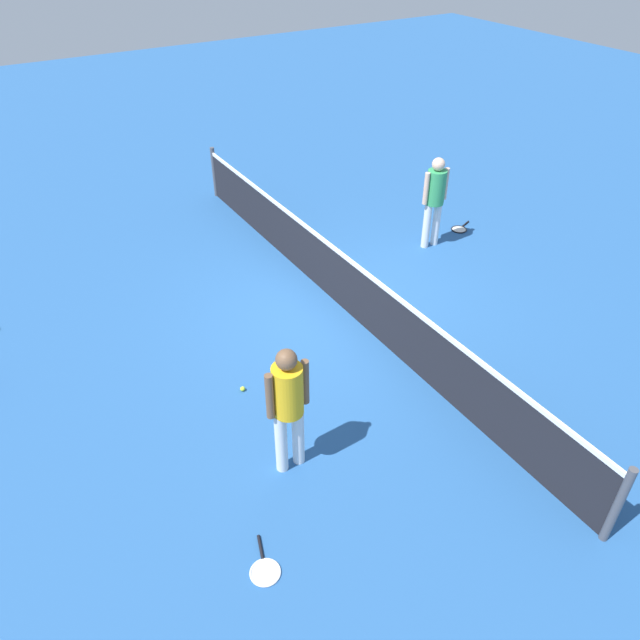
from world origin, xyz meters
name	(u,v)px	position (x,y,z in m)	size (l,w,h in m)	color
ground_plane	(341,306)	(0.00, 0.00, 0.00)	(40.00, 40.00, 0.00)	#265693
court_net	(342,279)	(0.00, 0.00, 0.50)	(10.09, 0.09, 1.07)	#4C4C51
player_near_side	(288,401)	(2.45, -2.29, 1.01)	(0.34, 0.52, 1.70)	white
player_far_side	(435,195)	(-0.84, 2.52, 1.01)	(0.35, 0.52, 1.70)	white
tennis_racket_near_player	(265,570)	(3.50, -3.17, 0.01)	(0.61, 0.39, 0.03)	white
tennis_racket_far_player	(460,229)	(-1.02, 3.44, 0.01)	(0.41, 0.60, 0.03)	black
tennis_ball_near_player	(283,434)	(2.01, -2.16, 0.03)	(0.07, 0.07, 0.07)	#C6E033
tennis_ball_midcourt	(243,389)	(1.00, -2.23, 0.03)	(0.07, 0.07, 0.07)	#C6E033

